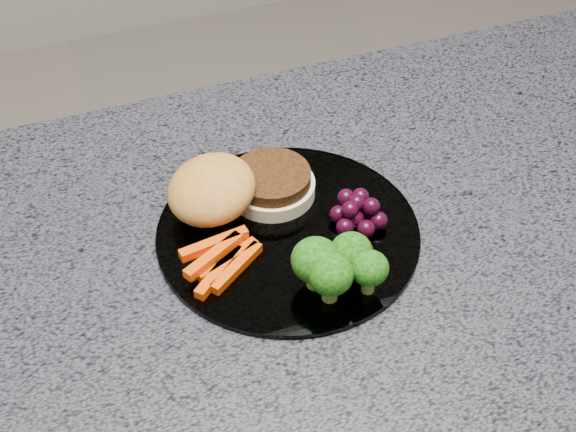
% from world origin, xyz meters
% --- Properties ---
extents(countertop, '(1.20, 0.60, 0.04)m').
position_xyz_m(countertop, '(0.00, 0.00, 0.88)').
color(countertop, '#46464F').
rests_on(countertop, island_cabinet).
extents(plate, '(0.26, 0.26, 0.01)m').
position_xyz_m(plate, '(0.07, 0.03, 0.90)').
color(plate, white).
rests_on(plate, countertop).
extents(burger, '(0.17, 0.11, 0.05)m').
position_xyz_m(burger, '(0.03, 0.08, 0.93)').
color(burger, '#F4E5AC').
rests_on(burger, plate).
extents(carrot_sticks, '(0.08, 0.07, 0.02)m').
position_xyz_m(carrot_sticks, '(-0.01, 0.01, 0.91)').
color(carrot_sticks, '#E44403').
rests_on(carrot_sticks, plate).
extents(broccoli, '(0.08, 0.06, 0.05)m').
position_xyz_m(broccoli, '(0.08, -0.06, 0.94)').
color(broccoli, olive).
rests_on(broccoli, plate).
extents(grape_bunch, '(0.05, 0.05, 0.03)m').
position_xyz_m(grape_bunch, '(0.14, 0.01, 0.92)').
color(grape_bunch, black).
rests_on(grape_bunch, plate).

